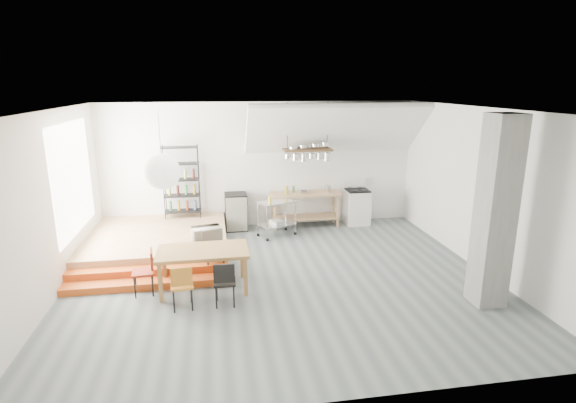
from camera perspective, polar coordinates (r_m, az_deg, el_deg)
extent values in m
plane|color=#566164|center=(8.75, -0.80, -9.80)|extent=(8.00, 8.00, 0.00)
cube|color=silver|center=(11.61, -3.45, 4.64)|extent=(8.00, 0.04, 3.20)
cube|color=silver|center=(8.60, -28.22, -0.74)|extent=(0.04, 7.00, 3.20)
cube|color=silver|center=(9.65, 23.37, 1.35)|extent=(0.04, 7.00, 3.20)
cube|color=white|center=(7.97, -0.88, 11.62)|extent=(8.00, 7.00, 0.02)
cube|color=white|center=(11.23, 6.09, 9.14)|extent=(4.40, 1.44, 1.32)
cube|color=white|center=(9.94, -25.60, 2.66)|extent=(0.02, 2.50, 2.20)
cube|color=#96754B|center=(10.53, -16.13, -4.89)|extent=(3.00, 3.00, 0.40)
cube|color=#C24E16|center=(8.78, -17.44, -9.94)|extent=(3.00, 0.35, 0.13)
cube|color=#C24E16|center=(9.08, -17.19, -8.65)|extent=(3.00, 0.35, 0.27)
cube|color=slate|center=(8.06, 24.83, -1.29)|extent=(0.50, 0.50, 3.20)
cube|color=#96754B|center=(11.59, 2.20, 1.00)|extent=(1.80, 0.60, 0.06)
cube|color=#96754B|center=(11.75, 2.17, -1.99)|extent=(1.70, 0.55, 0.04)
cube|color=#96754B|center=(12.10, 5.78, -0.68)|extent=(0.06, 0.06, 0.86)
cube|color=#96754B|center=(11.78, -1.95, -1.03)|extent=(0.06, 0.06, 0.86)
cube|color=#96754B|center=(11.69, 6.34, -1.25)|extent=(0.06, 0.06, 0.86)
cube|color=#96754B|center=(11.36, -1.65, -1.63)|extent=(0.06, 0.06, 0.86)
cube|color=white|center=(12.05, 8.72, -0.74)|extent=(0.60, 0.60, 0.90)
cube|color=black|center=(11.93, 8.80, 1.44)|extent=(0.58, 0.58, 0.03)
cube|color=white|center=(12.17, 8.42, 2.33)|extent=(0.60, 0.05, 0.25)
cylinder|color=black|center=(12.10, 9.23, 1.73)|extent=(0.18, 0.18, 0.02)
cylinder|color=black|center=(12.02, 7.97, 1.68)|extent=(0.18, 0.18, 0.02)
cylinder|color=black|center=(11.84, 9.66, 1.42)|extent=(0.18, 0.18, 0.02)
cylinder|color=black|center=(11.76, 8.37, 1.38)|extent=(0.18, 0.18, 0.02)
cube|color=#442F1B|center=(11.17, 2.47, 6.59)|extent=(1.20, 0.50, 0.05)
cylinder|color=black|center=(11.01, -0.08, 9.50)|extent=(0.02, 0.02, 1.15)
cylinder|color=black|center=(11.22, 5.04, 9.54)|extent=(0.02, 0.02, 1.15)
cylinder|color=silver|center=(11.05, -0.03, 5.78)|extent=(0.16, 0.16, 0.12)
cylinder|color=silver|center=(11.09, 0.99, 5.71)|extent=(0.20, 0.20, 0.16)
cylinder|color=silver|center=(11.13, 2.01, 5.63)|extent=(0.16, 0.16, 0.20)
cylinder|color=silver|center=(11.17, 3.02, 5.85)|extent=(0.20, 0.20, 0.12)
cylinder|color=silver|center=(11.21, 4.02, 5.77)|extent=(0.16, 0.16, 0.16)
cylinder|color=silver|center=(11.26, 5.01, 5.69)|extent=(0.20, 0.20, 0.20)
cylinder|color=black|center=(11.49, -11.23, 2.76)|extent=(0.02, 0.02, 1.80)
cylinder|color=black|center=(11.55, -15.40, 2.57)|extent=(0.02, 0.02, 1.80)
cylinder|color=black|center=(11.14, -11.27, 2.38)|extent=(0.02, 0.02, 1.80)
cylinder|color=black|center=(11.20, -15.57, 2.18)|extent=(0.02, 0.02, 1.80)
cube|color=black|center=(11.52, -13.15, -1.17)|extent=(0.88, 0.38, 0.02)
cube|color=black|center=(11.42, -13.27, 0.76)|extent=(0.88, 0.38, 0.02)
cube|color=black|center=(11.33, -13.39, 2.72)|extent=(0.88, 0.38, 0.02)
cube|color=black|center=(11.26, -13.51, 4.71)|extent=(0.88, 0.38, 0.02)
cube|color=black|center=(11.20, -13.63, 6.73)|extent=(0.88, 0.38, 0.03)
cylinder|color=#33813D|center=(11.48, -13.19, -0.50)|extent=(0.07, 0.07, 0.24)
cylinder|color=olive|center=(11.39, -13.31, 1.44)|extent=(0.07, 0.07, 0.24)
cylinder|color=maroon|center=(11.30, -13.43, 3.42)|extent=(0.07, 0.07, 0.24)
cube|color=#96754B|center=(9.16, -10.26, -5.18)|extent=(0.60, 0.40, 0.03)
cylinder|color=black|center=(9.34, -8.57, -5.24)|extent=(0.02, 0.02, 0.13)
cylinder|color=black|center=(9.35, -11.89, -5.37)|extent=(0.02, 0.02, 0.13)
cylinder|color=black|center=(9.02, -8.52, -5.97)|extent=(0.02, 0.02, 0.13)
cylinder|color=black|center=(9.04, -11.96, -6.11)|extent=(0.02, 0.02, 0.13)
sphere|color=white|center=(7.84, -15.68, 3.65)|extent=(0.60, 0.60, 0.60)
cube|color=olive|center=(8.20, -10.77, -6.24)|extent=(1.62, 0.92, 0.06)
cube|color=olive|center=(8.71, -5.84, -7.47)|extent=(0.07, 0.07, 0.70)
cube|color=olive|center=(8.74, -15.43, -7.87)|extent=(0.07, 0.07, 0.70)
cube|color=olive|center=(8.01, -5.41, -9.51)|extent=(0.07, 0.07, 0.70)
cube|color=olive|center=(8.05, -15.89, -9.94)|extent=(0.07, 0.07, 0.70)
cube|color=#C07620|center=(7.74, -13.33, -10.33)|extent=(0.39, 0.39, 0.04)
cube|color=#C07620|center=(7.50, -13.38, -9.28)|extent=(0.34, 0.07, 0.32)
cylinder|color=black|center=(7.70, -14.29, -12.25)|extent=(0.03, 0.03, 0.40)
cylinder|color=black|center=(7.71, -12.10, -12.10)|extent=(0.03, 0.03, 0.40)
cylinder|color=black|center=(7.96, -14.33, -11.32)|extent=(0.03, 0.03, 0.40)
cylinder|color=black|center=(7.97, -12.22, -11.17)|extent=(0.03, 0.03, 0.40)
cube|color=black|center=(7.73, -8.04, -10.09)|extent=(0.38, 0.38, 0.04)
cube|color=black|center=(7.49, -8.11, -9.04)|extent=(0.35, 0.05, 0.32)
cylinder|color=black|center=(7.69, -9.10, -11.99)|extent=(0.03, 0.03, 0.40)
cylinder|color=black|center=(7.68, -6.89, -11.93)|extent=(0.03, 0.03, 0.40)
cylinder|color=black|center=(7.95, -9.04, -11.05)|extent=(0.03, 0.03, 0.40)
cylinder|color=black|center=(7.95, -6.90, -10.99)|extent=(0.03, 0.03, 0.40)
cube|color=brown|center=(8.92, -9.36, -6.51)|extent=(0.45, 0.45, 0.04)
cube|color=brown|center=(9.00, -9.64, -4.70)|extent=(0.36, 0.11, 0.34)
cylinder|color=black|center=(9.17, -8.55, -7.35)|extent=(0.03, 0.03, 0.42)
cylinder|color=black|center=(9.12, -10.45, -7.57)|extent=(0.03, 0.03, 0.42)
cylinder|color=black|center=(8.89, -8.13, -8.06)|extent=(0.03, 0.03, 0.42)
cylinder|color=black|center=(8.84, -10.09, -8.29)|extent=(0.03, 0.03, 0.42)
cube|color=#9D2916|center=(8.41, -17.95, -8.53)|extent=(0.41, 0.41, 0.04)
cube|color=#9D2916|center=(8.32, -16.93, -6.99)|extent=(0.08, 0.35, 0.32)
cylinder|color=black|center=(8.36, -16.82, -10.19)|extent=(0.03, 0.03, 0.41)
cylinder|color=black|center=(8.63, -16.83, -9.38)|extent=(0.03, 0.03, 0.41)
cylinder|color=black|center=(8.37, -18.87, -10.32)|extent=(0.03, 0.03, 0.41)
cylinder|color=black|center=(8.64, -18.81, -9.51)|extent=(0.03, 0.03, 0.41)
cube|color=silver|center=(10.86, -1.45, -0.08)|extent=(1.00, 0.81, 0.04)
cube|color=silver|center=(11.02, -1.43, -2.91)|extent=(1.00, 0.81, 0.03)
cylinder|color=silver|center=(11.36, -0.29, -1.59)|extent=(0.03, 0.03, 0.83)
sphere|color=black|center=(11.48, -0.29, -3.50)|extent=(0.08, 0.08, 0.08)
cylinder|color=silver|center=(10.94, -3.84, -2.27)|extent=(0.03, 0.03, 0.83)
sphere|color=black|center=(11.07, -3.81, -4.24)|extent=(0.08, 0.08, 0.08)
cylinder|color=silver|center=(11.02, 0.95, -2.11)|extent=(0.03, 0.03, 0.83)
sphere|color=black|center=(11.14, 0.94, -4.07)|extent=(0.08, 0.08, 0.08)
cylinder|color=silver|center=(10.59, -2.67, -2.83)|extent=(0.03, 0.03, 0.83)
sphere|color=black|center=(10.72, -2.64, -4.86)|extent=(0.08, 0.08, 0.08)
cube|color=black|center=(11.52, -6.61, -1.28)|extent=(0.55, 0.55, 0.94)
imported|color=beige|center=(9.10, -10.31, -4.17)|extent=(0.64, 0.50, 0.31)
imported|color=silver|center=(11.52, 2.05, 1.22)|extent=(0.28, 0.28, 0.06)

